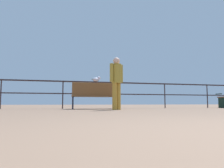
# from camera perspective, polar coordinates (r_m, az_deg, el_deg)

# --- Properties ---
(pier_railing) EXTENTS (18.82, 0.05, 1.03)m
(pier_railing) POSITION_cam_1_polar(r_m,az_deg,el_deg) (8.22, -5.66, -1.17)
(pier_railing) COLOR #2F2324
(pier_railing) RESTS_ON ground_plane
(bench_near_left) EXTENTS (1.65, 0.63, 0.90)m
(bench_near_left) POSITION_cam_1_polar(r_m,az_deg,el_deg) (7.47, -4.40, -2.75)
(bench_near_left) COLOR brown
(bench_near_left) RESTS_ON ground_plane
(person_by_bench) EXTENTS (0.46, 0.30, 1.59)m
(person_by_bench) POSITION_cam_1_polar(r_m,az_deg,el_deg) (6.47, 1.20, 1.19)
(person_by_bench) COLOR #B5852D
(person_by_bench) RESTS_ON ground_plane
(seagull_on_rail) EXTENTS (0.43, 0.24, 0.20)m
(seagull_on_rail) POSITION_cam_1_polar(r_m,az_deg,el_deg) (8.29, -4.20, 1.28)
(seagull_on_rail) COLOR silver
(seagull_on_rail) RESTS_ON pier_railing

